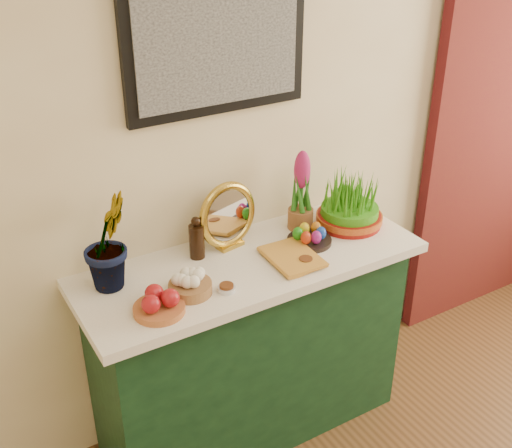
{
  "coord_description": "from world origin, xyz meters",
  "views": [
    {
      "loc": [
        -1.43,
        0.13,
        2.22
      ],
      "look_at": [
        -0.33,
        1.95,
        1.07
      ],
      "focal_mm": 45.0,
      "sensor_mm": 36.0,
      "label": 1
    }
  ],
  "objects_px": {
    "hyacinth_green": "(106,228)",
    "mirror": "(228,216)",
    "book": "(272,263)",
    "wheatgrass_sabzeh": "(350,203)",
    "sideboard": "(250,351)"
  },
  "relations": [
    {
      "from": "wheatgrass_sabzeh",
      "to": "mirror",
      "type": "bearing_deg",
      "value": 168.23
    },
    {
      "from": "hyacinth_green",
      "to": "mirror",
      "type": "xyz_separation_m",
      "value": [
        0.51,
        0.03,
        -0.1
      ]
    },
    {
      "from": "mirror",
      "to": "book",
      "type": "bearing_deg",
      "value": -74.32
    },
    {
      "from": "hyacinth_green",
      "to": "wheatgrass_sabzeh",
      "type": "relative_size",
      "value": 1.65
    },
    {
      "from": "sideboard",
      "to": "wheatgrass_sabzeh",
      "type": "xyz_separation_m",
      "value": [
        0.52,
        0.03,
        0.57
      ]
    },
    {
      "from": "hyacinth_green",
      "to": "wheatgrass_sabzeh",
      "type": "height_order",
      "value": "hyacinth_green"
    },
    {
      "from": "mirror",
      "to": "book",
      "type": "relative_size",
      "value": 1.15
    },
    {
      "from": "sideboard",
      "to": "mirror",
      "type": "height_order",
      "value": "mirror"
    },
    {
      "from": "book",
      "to": "wheatgrass_sabzeh",
      "type": "distance_m",
      "value": 0.49
    },
    {
      "from": "hyacinth_green",
      "to": "mirror",
      "type": "distance_m",
      "value": 0.52
    },
    {
      "from": "sideboard",
      "to": "mirror",
      "type": "distance_m",
      "value": 0.62
    },
    {
      "from": "sideboard",
      "to": "hyacinth_green",
      "type": "distance_m",
      "value": 0.89
    },
    {
      "from": "mirror",
      "to": "hyacinth_green",
      "type": "bearing_deg",
      "value": -176.66
    },
    {
      "from": "book",
      "to": "wheatgrass_sabzeh",
      "type": "height_order",
      "value": "wheatgrass_sabzeh"
    },
    {
      "from": "hyacinth_green",
      "to": "mirror",
      "type": "height_order",
      "value": "hyacinth_green"
    }
  ]
}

